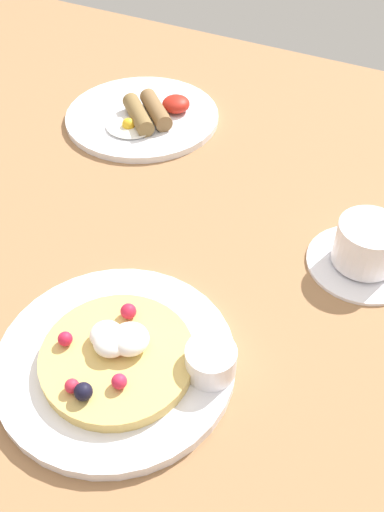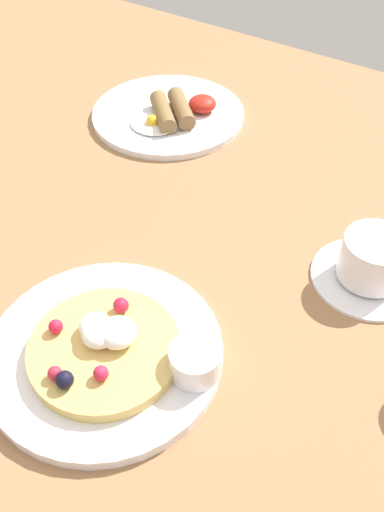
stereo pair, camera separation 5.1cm
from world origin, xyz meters
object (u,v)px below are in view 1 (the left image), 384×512
Objects in this scene: coffee_cup at (369,243)px; pancake_plate at (116,360)px; coffee_saucer at (362,262)px; syrup_ramekin at (211,361)px; breakfast_plate at (142,116)px.

pancake_plate is at bearing -126.09° from coffee_cup.
pancake_plate is 0.31m from coffee_saucer.
breakfast_plate is (-0.30, 0.38, -0.02)m from syrup_ramekin.
pancake_plate is 0.31m from coffee_cup.
syrup_ramekin is 0.38× the size of coffee_saucer.
syrup_ramekin is at bearing 17.24° from pancake_plate.
coffee_cup is (0.09, 0.22, 0.01)m from syrup_ramekin.
coffee_cup is at bearing 33.97° from coffee_saucer.
pancake_plate is 1.85× the size of coffee_saucer.
breakfast_plate is 1.85× the size of coffee_saucer.
breakfast_plate is at bearing 128.60° from syrup_ramekin.
coffee_saucer is 0.03m from coffee_cup.
syrup_ramekin is 0.53× the size of coffee_cup.
syrup_ramekin reaches higher than coffee_saucer.
coffee_saucer is at bearing -21.79° from breakfast_plate.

